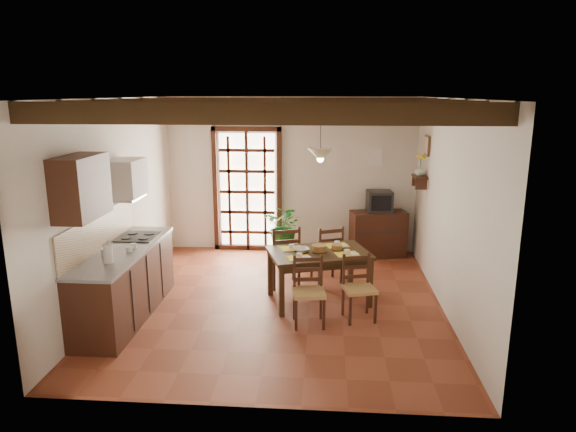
# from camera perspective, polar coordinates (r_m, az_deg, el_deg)

# --- Properties ---
(ground_plane) EXTENTS (5.00, 5.00, 0.00)m
(ground_plane) POSITION_cam_1_polar(r_m,az_deg,el_deg) (7.33, -1.03, -9.50)
(ground_plane) COLOR brown
(room_shell) EXTENTS (4.52, 5.02, 2.81)m
(room_shell) POSITION_cam_1_polar(r_m,az_deg,el_deg) (6.82, -1.09, 4.67)
(room_shell) COLOR silver
(room_shell) RESTS_ON ground_plane
(ceiling_beams) EXTENTS (4.50, 4.34, 0.20)m
(ceiling_beams) POSITION_cam_1_polar(r_m,az_deg,el_deg) (6.74, -1.13, 12.03)
(ceiling_beams) COLOR black
(ceiling_beams) RESTS_ON room_shell
(french_door) EXTENTS (1.26, 0.11, 2.32)m
(french_door) POSITION_cam_1_polar(r_m,az_deg,el_deg) (9.42, -4.54, 3.17)
(french_door) COLOR white
(french_door) RESTS_ON ground_plane
(kitchen_counter) EXTENTS (0.64, 2.25, 1.38)m
(kitchen_counter) POSITION_cam_1_polar(r_m,az_deg,el_deg) (7.06, -17.65, -6.97)
(kitchen_counter) COLOR #351A10
(kitchen_counter) RESTS_ON ground_plane
(upper_cabinet) EXTENTS (0.35, 0.80, 0.70)m
(upper_cabinet) POSITION_cam_1_polar(r_m,az_deg,el_deg) (6.14, -22.01, 2.99)
(upper_cabinet) COLOR #351A10
(upper_cabinet) RESTS_ON room_shell
(range_hood) EXTENTS (0.38, 0.60, 0.54)m
(range_hood) POSITION_cam_1_polar(r_m,az_deg,el_deg) (7.27, -17.47, 3.95)
(range_hood) COLOR white
(range_hood) RESTS_ON room_shell
(counter_items) EXTENTS (0.50, 1.43, 0.25)m
(counter_items) POSITION_cam_1_polar(r_m,az_deg,el_deg) (6.99, -17.67, -2.97)
(counter_items) COLOR black
(counter_items) RESTS_ON kitchen_counter
(dining_table) EXTENTS (1.54, 1.23, 0.73)m
(dining_table) POSITION_cam_1_polar(r_m,az_deg,el_deg) (7.15, 3.44, -4.67)
(dining_table) COLOR #30200F
(dining_table) RESTS_ON ground_plane
(chair_near_left) EXTENTS (0.45, 0.43, 0.87)m
(chair_near_left) POSITION_cam_1_polar(r_m,az_deg,el_deg) (6.57, 2.31, -9.73)
(chair_near_left) COLOR #B3894C
(chair_near_left) RESTS_ON ground_plane
(chair_near_right) EXTENTS (0.47, 0.46, 0.84)m
(chair_near_right) POSITION_cam_1_polar(r_m,az_deg,el_deg) (6.77, 7.85, -9.19)
(chair_near_right) COLOR #B3894C
(chair_near_right) RESTS_ON ground_plane
(chair_far_left) EXTENTS (0.55, 0.53, 0.96)m
(chair_far_left) POSITION_cam_1_polar(r_m,az_deg,el_deg) (7.80, -0.43, -5.67)
(chair_far_left) COLOR #B3894C
(chair_far_left) RESTS_ON ground_plane
(chair_far_right) EXTENTS (0.54, 0.53, 0.91)m
(chair_far_right) POSITION_cam_1_polar(r_m,az_deg,el_deg) (7.98, 4.31, -5.37)
(chair_far_right) COLOR #B3894C
(chair_far_right) RESTS_ON ground_plane
(table_setting) EXTENTS (0.98, 0.65, 0.09)m
(table_setting) POSITION_cam_1_polar(r_m,az_deg,el_deg) (7.12, 3.45, -3.90)
(table_setting) COLOR yellow
(table_setting) RESTS_ON dining_table
(table_bowl) EXTENTS (0.27, 0.27, 0.05)m
(table_bowl) POSITION_cam_1_polar(r_m,az_deg,el_deg) (7.09, 1.48, -3.77)
(table_bowl) COLOR white
(table_bowl) RESTS_ON dining_table
(sideboard) EXTENTS (1.03, 0.62, 0.82)m
(sideboard) POSITION_cam_1_polar(r_m,az_deg,el_deg) (9.32, 9.96, -1.96)
(sideboard) COLOR #351A10
(sideboard) RESTS_ON ground_plane
(crt_tv) EXTENTS (0.46, 0.43, 0.36)m
(crt_tv) POSITION_cam_1_polar(r_m,az_deg,el_deg) (9.17, 10.12, 1.64)
(crt_tv) COLOR black
(crt_tv) RESTS_ON sideboard
(fuse_box) EXTENTS (0.25, 0.03, 0.32)m
(fuse_box) POSITION_cam_1_polar(r_m,az_deg,el_deg) (9.30, 9.67, 6.46)
(fuse_box) COLOR white
(fuse_box) RESTS_ON room_shell
(plant_pot) EXTENTS (0.38, 0.38, 0.24)m
(plant_pot) POSITION_cam_1_polar(r_m,az_deg,el_deg) (9.14, -0.33, -4.01)
(plant_pot) COLOR #9C3B16
(plant_pot) RESTS_ON ground_plane
(potted_plant) EXTENTS (2.31, 2.17, 2.07)m
(potted_plant) POSITION_cam_1_polar(r_m,az_deg,el_deg) (9.01, -0.33, -1.22)
(potted_plant) COLOR #144C19
(potted_plant) RESTS_ON ground_plane
(wall_shelf) EXTENTS (0.20, 0.42, 0.20)m
(wall_shelf) POSITION_cam_1_polar(r_m,az_deg,el_deg) (8.55, 14.41, 3.99)
(wall_shelf) COLOR #351A10
(wall_shelf) RESTS_ON room_shell
(shelf_vase) EXTENTS (0.15, 0.15, 0.15)m
(shelf_vase) POSITION_cam_1_polar(r_m,az_deg,el_deg) (8.53, 14.47, 4.92)
(shelf_vase) COLOR #B2BFB2
(shelf_vase) RESTS_ON wall_shelf
(shelf_flowers) EXTENTS (0.14, 0.14, 0.36)m
(shelf_flowers) POSITION_cam_1_polar(r_m,az_deg,el_deg) (8.51, 14.55, 6.30)
(shelf_flowers) COLOR yellow
(shelf_flowers) RESTS_ON shelf_vase
(framed_picture) EXTENTS (0.03, 0.32, 0.32)m
(framed_picture) POSITION_cam_1_polar(r_m,az_deg,el_deg) (8.50, 15.18, 7.56)
(framed_picture) COLOR brown
(framed_picture) RESTS_ON room_shell
(pendant_lamp) EXTENTS (0.36, 0.36, 0.84)m
(pendant_lamp) POSITION_cam_1_polar(r_m,az_deg,el_deg) (6.94, 3.62, 6.98)
(pendant_lamp) COLOR black
(pendant_lamp) RESTS_ON room_shell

